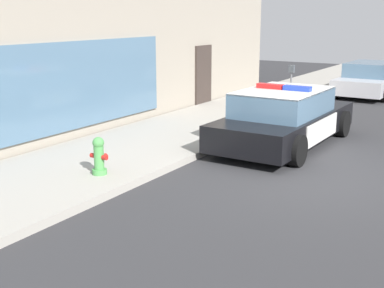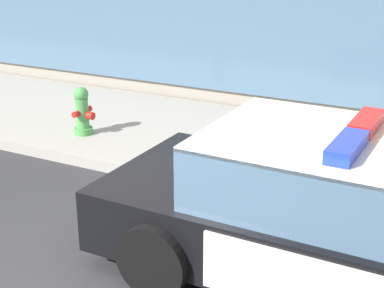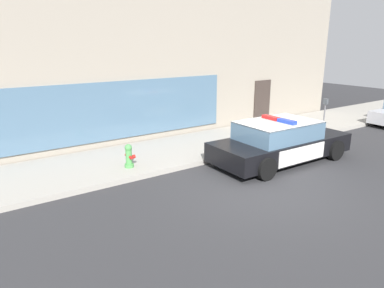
# 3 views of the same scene
# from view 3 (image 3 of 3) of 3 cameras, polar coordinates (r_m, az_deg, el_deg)

# --- Properties ---
(ground) EXTENTS (48.00, 48.00, 0.00)m
(ground) POSITION_cam_3_polar(r_m,az_deg,el_deg) (9.79, 11.66, -7.12)
(ground) COLOR #303033
(sidewalk) EXTENTS (48.00, 3.22, 0.15)m
(sidewalk) POSITION_cam_3_polar(r_m,az_deg,el_deg) (12.73, -1.64, -0.91)
(sidewalk) COLOR #A39E93
(sidewalk) RESTS_ON ground
(storefront_building) EXTENTS (23.46, 9.76, 9.09)m
(storefront_building) POSITION_cam_3_polar(r_m,az_deg,el_deg) (17.52, -18.17, 17.81)
(storefront_building) COLOR gray
(storefront_building) RESTS_ON ground
(police_cruiser) EXTENTS (4.94, 2.19, 1.49)m
(police_cruiser) POSITION_cam_3_polar(r_m,az_deg,el_deg) (11.89, 14.13, 0.39)
(police_cruiser) COLOR black
(police_cruiser) RESTS_ON ground
(fire_hydrant) EXTENTS (0.34, 0.39, 0.73)m
(fire_hydrant) POSITION_cam_3_polar(r_m,az_deg,el_deg) (10.80, -10.22, -1.95)
(fire_hydrant) COLOR #4C994C
(fire_hydrant) RESTS_ON sidewalk
(parking_meter) EXTENTS (0.12, 0.18, 1.34)m
(parking_meter) POSITION_cam_3_polar(r_m,az_deg,el_deg) (16.34, 20.83, 5.49)
(parking_meter) COLOR slate
(parking_meter) RESTS_ON sidewalk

